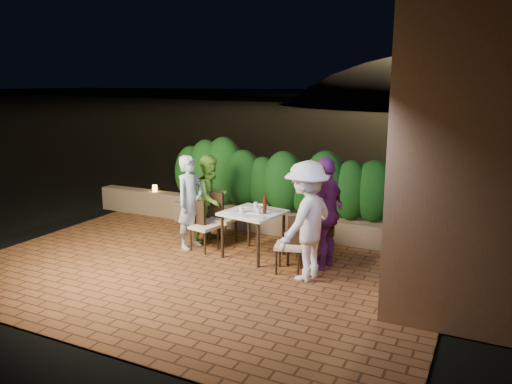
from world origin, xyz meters
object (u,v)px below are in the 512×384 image
Objects in this scene: beer_bottle at (265,204)px; chair_left_back at (222,218)px; chair_right_front at (289,244)px; diner_white at (307,221)px; bowl at (260,206)px; diner_green at (211,198)px; diner_purple at (326,213)px; diner_blue at (190,202)px; chair_left_front at (204,226)px; dining_table at (253,234)px; chair_right_back at (305,231)px; parapet_lamp at (155,188)px.

chair_left_back is at bearing 158.26° from beer_bottle.
chair_left_back is 1.06× the size of chair_right_front.
beer_bottle is 1.00m from diner_white.
bowl is 0.11× the size of diner_green.
diner_purple is (1.22, -0.26, 0.08)m from bowl.
diner_blue is at bearing -79.58° from diner_purple.
chair_left_back reaches higher than chair_left_front.
dining_table is 1.29m from diner_white.
diner_blue is at bearing -161.68° from bowl.
diner_blue is (-2.02, -0.12, 0.27)m from chair_right_back.
dining_table is 0.82× the size of chair_right_back.
diner_blue reaches higher than diner_green.
diner_green is (-0.27, 0.08, 0.31)m from chair_left_back.
beer_bottle is 0.20× the size of diner_blue.
dining_table is at bearing -25.27° from parapet_lamp.
chair_left_back is 1.73m from chair_right_front.
diner_blue is 0.52m from diner_green.
dining_table is 0.56× the size of diner_green.
chair_right_front is 0.50× the size of diner_white.
chair_left_back is at bearing -25.21° from parapet_lamp.
diner_purple is 4.46m from parapet_lamp.
chair_right_front is 0.55m from diner_white.
chair_right_back is at bearing -19.40° from parapet_lamp.
diner_green is at bearing -92.42° from diner_purple.
diner_green reaches higher than beer_bottle.
diner_purple reaches higher than chair_right_back.
chair_left_front is at bearing -89.58° from diner_white.
bowl is 0.18× the size of chair_left_back.
parapet_lamp is at bearing 75.80° from diner_green.
chair_right_front is at bearing -40.26° from bowl.
diner_green is (0.10, 0.51, -0.03)m from diner_blue.
chair_right_front is 4.23m from parapet_lamp.
beer_bottle reaches higher than parapet_lamp.
beer_bottle is 1.37m from diner_blue.
chair_right_back is at bearing -85.19° from diner_purple.
dining_table is 3.37m from parapet_lamp.
chair_left_front is 0.81× the size of chair_right_back.
diner_purple is at bearing 177.52° from chair_right_back.
diner_green is 10.96× the size of parapet_lamp.
chair_left_back is at bearing -40.06° from chair_right_front.
diner_green is 0.90× the size of diner_purple.
chair_left_back is 0.57× the size of diner_blue.
chair_left_front is 0.47m from chair_left_back.
chair_left_back is 0.42m from diner_green.
parapet_lamp is (-2.17, 1.52, 0.15)m from chair_left_front.
chair_left_back is at bearing -91.63° from diner_purple.
dining_table is 0.50m from bowl.
diner_white is (2.24, -0.44, 0.06)m from diner_blue.
beer_bottle is at bearing -6.51° from dining_table.
diner_blue is at bearing -127.31° from chair_left_back.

